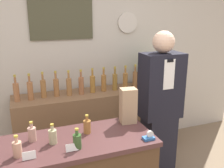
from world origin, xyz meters
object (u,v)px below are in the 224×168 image
object	(u,v)px
potted_plant	(150,68)
paper_bag	(128,106)
shopkeeper	(160,111)
tape_dispenser	(149,137)

from	to	relation	value
potted_plant	paper_bag	world-z (taller)	potted_plant
shopkeeper	paper_bag	size ratio (longest dim) A/B	5.33
potted_plant	tape_dispenser	distance (m)	1.57
shopkeeper	paper_bag	xyz separation A→B (m)	(-0.50, -0.27, 0.23)
shopkeeper	tape_dispenser	size ratio (longest dim) A/B	19.08
paper_bag	tape_dispenser	xyz separation A→B (m)	(0.02, -0.35, -0.14)
potted_plant	tape_dispenser	size ratio (longest dim) A/B	4.81
shopkeeper	potted_plant	xyz separation A→B (m)	(0.28, 0.74, 0.30)
shopkeeper	tape_dispenser	bearing A→B (deg)	-127.69
potted_plant	paper_bag	size ratio (longest dim) A/B	1.34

